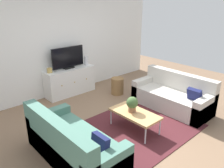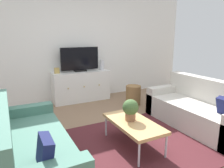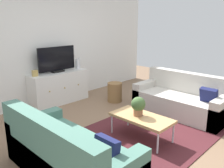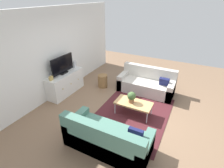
{
  "view_description": "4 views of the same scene",
  "coord_description": "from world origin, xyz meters",
  "px_view_note": "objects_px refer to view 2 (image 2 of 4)",
  "views": [
    {
      "loc": [
        -2.95,
        -2.76,
        2.45
      ],
      "look_at": [
        0.0,
        0.5,
        0.79
      ],
      "focal_mm": 36.15,
      "sensor_mm": 36.0,
      "label": 1
    },
    {
      "loc": [
        -1.54,
        -2.48,
        1.59
      ],
      "look_at": [
        0.0,
        0.5,
        0.79
      ],
      "focal_mm": 33.58,
      "sensor_mm": 36.0,
      "label": 2
    },
    {
      "loc": [
        -2.85,
        -2.28,
        1.87
      ],
      "look_at": [
        0.0,
        0.5,
        0.79
      ],
      "focal_mm": 38.07,
      "sensor_mm": 36.0,
      "label": 3
    },
    {
      "loc": [
        -3.74,
        -1.43,
        3.0
      ],
      "look_at": [
        0.0,
        0.5,
        0.79
      ],
      "focal_mm": 27.59,
      "sensor_mm": 36.0,
      "label": 4
    }
  ],
  "objects_px": {
    "couch_right_side": "(200,111)",
    "couch_left_side": "(25,151)",
    "flat_screen_tv": "(80,59)",
    "tv_console": "(81,86)",
    "glass_vase": "(102,65)",
    "wicker_basket": "(133,95)",
    "coffee_table": "(133,124)",
    "mantel_clock": "(57,71)",
    "potted_plant": "(131,109)"
  },
  "relations": [
    {
      "from": "tv_console",
      "to": "glass_vase",
      "type": "bearing_deg",
      "value": 0.0
    },
    {
      "from": "couch_right_side",
      "to": "glass_vase",
      "type": "height_order",
      "value": "glass_vase"
    },
    {
      "from": "tv_console",
      "to": "flat_screen_tv",
      "type": "relative_size",
      "value": 1.49
    },
    {
      "from": "coffee_table",
      "to": "tv_console",
      "type": "distance_m",
      "value": 2.43
    },
    {
      "from": "coffee_table",
      "to": "glass_vase",
      "type": "distance_m",
      "value": 2.56
    },
    {
      "from": "flat_screen_tv",
      "to": "mantel_clock",
      "type": "relative_size",
      "value": 7.09
    },
    {
      "from": "couch_right_side",
      "to": "mantel_clock",
      "type": "bearing_deg",
      "value": 129.14
    },
    {
      "from": "tv_console",
      "to": "flat_screen_tv",
      "type": "xyz_separation_m",
      "value": [
        -0.0,
        0.02,
        0.65
      ]
    },
    {
      "from": "potted_plant",
      "to": "tv_console",
      "type": "bearing_deg",
      "value": 88.17
    },
    {
      "from": "coffee_table",
      "to": "flat_screen_tv",
      "type": "distance_m",
      "value": 2.54
    },
    {
      "from": "coffee_table",
      "to": "potted_plant",
      "type": "bearing_deg",
      "value": 98.95
    },
    {
      "from": "coffee_table",
      "to": "mantel_clock",
      "type": "height_order",
      "value": "mantel_clock"
    },
    {
      "from": "mantel_clock",
      "to": "tv_console",
      "type": "bearing_deg",
      "value": -0.0
    },
    {
      "from": "couch_right_side",
      "to": "tv_console",
      "type": "xyz_separation_m",
      "value": [
        -1.37,
        2.37,
        0.08
      ]
    },
    {
      "from": "couch_left_side",
      "to": "coffee_table",
      "type": "relative_size",
      "value": 1.84
    },
    {
      "from": "glass_vase",
      "to": "mantel_clock",
      "type": "relative_size",
      "value": 1.89
    },
    {
      "from": "couch_right_side",
      "to": "tv_console",
      "type": "height_order",
      "value": "couch_right_side"
    },
    {
      "from": "glass_vase",
      "to": "mantel_clock",
      "type": "xyz_separation_m",
      "value": [
        -1.13,
        0.0,
        -0.06
      ]
    },
    {
      "from": "mantel_clock",
      "to": "wicker_basket",
      "type": "distance_m",
      "value": 1.84
    },
    {
      "from": "flat_screen_tv",
      "to": "potted_plant",
      "type": "bearing_deg",
      "value": -91.82
    },
    {
      "from": "mantel_clock",
      "to": "wicker_basket",
      "type": "xyz_separation_m",
      "value": [
        1.51,
        -0.87,
        -0.56
      ]
    },
    {
      "from": "couch_right_side",
      "to": "mantel_clock",
      "type": "distance_m",
      "value": 3.1
    },
    {
      "from": "potted_plant",
      "to": "coffee_table",
      "type": "bearing_deg",
      "value": -81.05
    },
    {
      "from": "glass_vase",
      "to": "wicker_basket",
      "type": "bearing_deg",
      "value": -66.18
    },
    {
      "from": "potted_plant",
      "to": "mantel_clock",
      "type": "distance_m",
      "value": 2.43
    },
    {
      "from": "couch_left_side",
      "to": "flat_screen_tv",
      "type": "distance_m",
      "value": 2.92
    },
    {
      "from": "couch_left_side",
      "to": "mantel_clock",
      "type": "distance_m",
      "value": 2.6
    },
    {
      "from": "couch_right_side",
      "to": "couch_left_side",
      "type": "bearing_deg",
      "value": 180.0
    },
    {
      "from": "coffee_table",
      "to": "flat_screen_tv",
      "type": "bearing_deg",
      "value": 88.47
    },
    {
      "from": "couch_right_side",
      "to": "flat_screen_tv",
      "type": "distance_m",
      "value": 2.85
    },
    {
      "from": "coffee_table",
      "to": "mantel_clock",
      "type": "bearing_deg",
      "value": 101.59
    },
    {
      "from": "couch_left_side",
      "to": "flat_screen_tv",
      "type": "relative_size",
      "value": 1.98
    },
    {
      "from": "couch_left_side",
      "to": "wicker_basket",
      "type": "relative_size",
      "value": 4.05
    },
    {
      "from": "couch_right_side",
      "to": "wicker_basket",
      "type": "xyz_separation_m",
      "value": [
        -0.42,
        1.5,
        -0.05
      ]
    },
    {
      "from": "couch_right_side",
      "to": "mantel_clock",
      "type": "height_order",
      "value": "mantel_clock"
    },
    {
      "from": "coffee_table",
      "to": "wicker_basket",
      "type": "xyz_separation_m",
      "value": [
        1.02,
        1.56,
        -0.13
      ]
    },
    {
      "from": "couch_right_side",
      "to": "potted_plant",
      "type": "height_order",
      "value": "couch_right_side"
    },
    {
      "from": "tv_console",
      "to": "couch_right_side",
      "type": "bearing_deg",
      "value": -60.05
    },
    {
      "from": "coffee_table",
      "to": "wicker_basket",
      "type": "relative_size",
      "value": 2.21
    },
    {
      "from": "potted_plant",
      "to": "flat_screen_tv",
      "type": "relative_size",
      "value": 0.34
    },
    {
      "from": "couch_left_side",
      "to": "glass_vase",
      "type": "distance_m",
      "value": 3.2
    },
    {
      "from": "couch_right_side",
      "to": "flat_screen_tv",
      "type": "bearing_deg",
      "value": 119.74
    },
    {
      "from": "potted_plant",
      "to": "flat_screen_tv",
      "type": "xyz_separation_m",
      "value": [
        0.08,
        2.39,
        0.45
      ]
    },
    {
      "from": "tv_console",
      "to": "couch_left_side",
      "type": "bearing_deg",
      "value": -122.28
    },
    {
      "from": "coffee_table",
      "to": "glass_vase",
      "type": "xyz_separation_m",
      "value": [
        0.63,
        2.43,
        0.49
      ]
    },
    {
      "from": "glass_vase",
      "to": "mantel_clock",
      "type": "height_order",
      "value": "glass_vase"
    },
    {
      "from": "tv_console",
      "to": "glass_vase",
      "type": "xyz_separation_m",
      "value": [
        0.56,
        0.0,
        0.48
      ]
    },
    {
      "from": "tv_console",
      "to": "mantel_clock",
      "type": "height_order",
      "value": "mantel_clock"
    },
    {
      "from": "flat_screen_tv",
      "to": "mantel_clock",
      "type": "bearing_deg",
      "value": -177.97
    },
    {
      "from": "couch_left_side",
      "to": "tv_console",
      "type": "bearing_deg",
      "value": 57.72
    }
  ]
}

